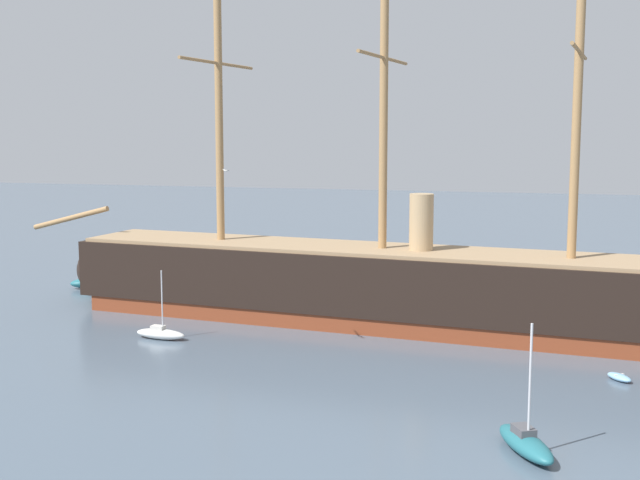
# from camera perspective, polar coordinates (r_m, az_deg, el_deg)

# --- Properties ---
(tall_ship) EXTENTS (64.55, 15.74, 31.06)m
(tall_ship) POSITION_cam_1_polar(r_m,az_deg,el_deg) (68.25, 4.26, -3.07)
(tall_ship) COLOR brown
(tall_ship) RESTS_ON ground
(sailboat_mid_right) EXTENTS (3.75, 5.23, 6.66)m
(sailboat_mid_right) POSITION_cam_1_polar(r_m,az_deg,el_deg) (43.67, 13.90, -13.30)
(sailboat_mid_right) COLOR #236670
(sailboat_mid_right) RESTS_ON ground
(sailboat_alongside_bow) EXTENTS (4.20, 1.57, 5.36)m
(sailboat_alongside_bow) POSITION_cam_1_polar(r_m,az_deg,el_deg) (65.38, -10.88, -6.29)
(sailboat_alongside_bow) COLOR silver
(sailboat_alongside_bow) RESTS_ON ground
(dinghy_alongside_stern) EXTENTS (1.86, 2.00, 0.45)m
(dinghy_alongside_stern) POSITION_cam_1_polar(r_m,az_deg,el_deg) (57.27, 19.81, -8.83)
(dinghy_alongside_stern) COLOR #7FB2D6
(dinghy_alongside_stern) RESTS_ON ground
(motorboat_far_left) EXTENTS (5.06, 4.21, 1.99)m
(motorboat_far_left) POSITION_cam_1_polar(r_m,az_deg,el_deg) (87.58, -15.22, -2.74)
(motorboat_far_left) COLOR #236670
(motorboat_far_left) RESTS_ON ground
(motorboat_distant_centre) EXTENTS (2.52, 3.58, 1.39)m
(motorboat_distant_centre) POSITION_cam_1_polar(r_m,az_deg,el_deg) (83.25, 5.77, -3.19)
(motorboat_distant_centre) COLOR gold
(motorboat_distant_centre) RESTS_ON ground
(seagull_in_flight) EXTENTS (0.93, 1.18, 0.14)m
(seagull_in_flight) POSITION_cam_1_polar(r_m,az_deg,el_deg) (57.63, -6.44, 4.75)
(seagull_in_flight) COLOR silver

